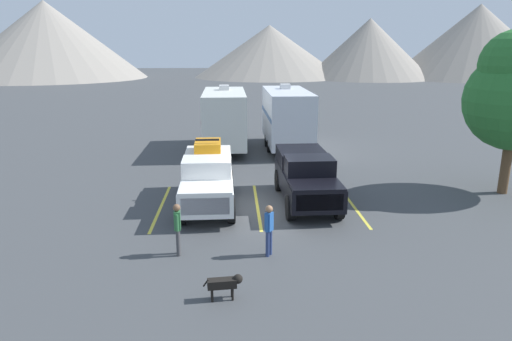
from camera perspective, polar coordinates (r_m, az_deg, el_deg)
name	(u,v)px	position (r m, az deg, el deg)	size (l,w,h in m)	color
ground_plane	(258,210)	(18.19, 0.25, -4.95)	(240.00, 240.00, 0.00)	#3F4244
pickup_truck_a	(208,176)	(18.67, -5.98, -0.71)	(2.18, 5.56, 2.55)	white
pickup_truck_b	(306,176)	(18.96, 6.16, -0.65)	(2.20, 5.37, 2.06)	black
lot_stripe_a	(161,207)	(18.94, -11.66, -4.44)	(0.12, 5.50, 0.01)	gold
lot_stripe_b	(257,205)	(18.73, 0.16, -4.33)	(0.12, 5.50, 0.01)	gold
lot_stripe_c	(352,204)	(19.32, 11.73, -4.05)	(0.12, 5.50, 0.01)	gold
camper_trailer_a	(224,117)	(28.33, -3.91, 6.58)	(2.57, 7.90, 3.89)	silver
camper_trailer_b	(287,116)	(28.59, 3.82, 6.71)	(2.61, 8.13, 3.93)	silver
person_a	(178,226)	(14.35, -9.66, -6.75)	(0.23, 0.36, 1.65)	#3F3F42
person_b	(269,227)	(14.12, 1.62, -6.98)	(0.29, 0.31, 1.63)	navy
dog	(226,283)	(12.05, -3.77, -13.69)	(1.01, 0.34, 0.66)	black
mountain_ridge	(202,43)	(95.07, -6.63, 15.33)	(137.22, 38.55, 14.65)	gray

